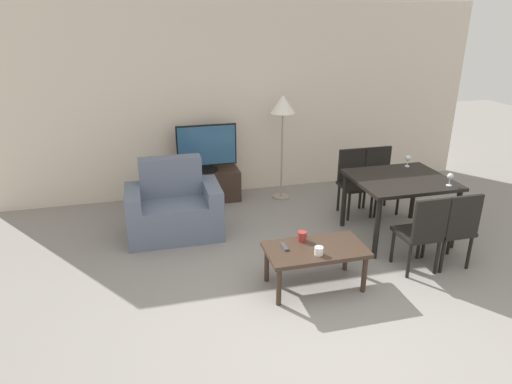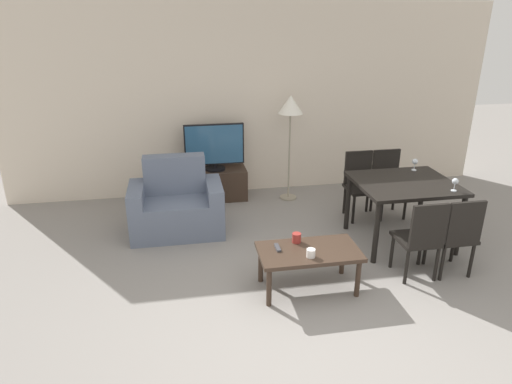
% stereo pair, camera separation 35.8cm
% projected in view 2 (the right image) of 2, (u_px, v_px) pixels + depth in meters
% --- Properties ---
extents(ground_plane, '(18.00, 18.00, 0.00)m').
position_uv_depth(ground_plane, '(323.00, 335.00, 3.87)').
color(ground_plane, gray).
extents(wall_back, '(7.09, 0.06, 2.70)m').
position_uv_depth(wall_back, '(253.00, 101.00, 6.56)').
color(wall_back, beige).
rests_on(wall_back, ground_plane).
extents(armchair, '(1.11, 0.68, 0.92)m').
position_uv_depth(armchair, '(177.00, 207.00, 5.58)').
color(armchair, slate).
rests_on(armchair, ground_plane).
extents(tv_stand, '(0.88, 0.44, 0.44)m').
position_uv_depth(tv_stand, '(216.00, 184.00, 6.62)').
color(tv_stand, '#38281E').
rests_on(tv_stand, ground_plane).
extents(tv, '(0.84, 0.29, 0.66)m').
position_uv_depth(tv, '(214.00, 147.00, 6.41)').
color(tv, black).
rests_on(tv, tv_stand).
extents(coffee_table, '(0.97, 0.53, 0.43)m').
position_uv_depth(coffee_table, '(309.00, 255.00, 4.39)').
color(coffee_table, '#38281E').
rests_on(coffee_table, ground_plane).
extents(dining_table, '(1.10, 0.97, 0.75)m').
position_uv_depth(dining_table, '(404.00, 189.00, 5.22)').
color(dining_table, black).
rests_on(dining_table, ground_plane).
extents(dining_chair_near, '(0.40, 0.40, 0.86)m').
position_uv_depth(dining_chair_near, '(421.00, 236.00, 4.53)').
color(dining_chair_near, black).
rests_on(dining_chair_near, ground_plane).
extents(dining_chair_far, '(0.40, 0.40, 0.86)m').
position_uv_depth(dining_chair_far, '(388.00, 180.00, 6.04)').
color(dining_chair_far, black).
rests_on(dining_chair_far, ground_plane).
extents(dining_chair_near_right, '(0.40, 0.40, 0.86)m').
position_uv_depth(dining_chair_near_right, '(457.00, 233.00, 4.59)').
color(dining_chair_near_right, black).
rests_on(dining_chair_near_right, ground_plane).
extents(dining_chair_far_left, '(0.40, 0.40, 0.86)m').
position_uv_depth(dining_chair_far_left, '(360.00, 182.00, 5.98)').
color(dining_chair_far_left, black).
rests_on(dining_chair_far_left, ground_plane).
extents(floor_lamp, '(0.34, 0.34, 1.50)m').
position_uv_depth(floor_lamp, '(291.00, 110.00, 6.22)').
color(floor_lamp, gray).
rests_on(floor_lamp, ground_plane).
extents(remote_primary, '(0.04, 0.15, 0.02)m').
position_uv_depth(remote_primary, '(278.00, 248.00, 4.39)').
color(remote_primary, '#38383D').
rests_on(remote_primary, coffee_table).
extents(cup_white_near, '(0.08, 0.08, 0.08)m').
position_uv_depth(cup_white_near, '(311.00, 253.00, 4.23)').
color(cup_white_near, white).
rests_on(cup_white_near, coffee_table).
extents(cup_colored_far, '(0.09, 0.09, 0.10)m').
position_uv_depth(cup_colored_far, '(297.00, 238.00, 4.49)').
color(cup_colored_far, maroon).
rests_on(cup_colored_far, coffee_table).
extents(wine_glass_left, '(0.07, 0.07, 0.15)m').
position_uv_depth(wine_glass_left, '(455.00, 182.00, 4.88)').
color(wine_glass_left, silver).
rests_on(wine_glass_left, dining_table).
extents(wine_glass_center, '(0.07, 0.07, 0.15)m').
position_uv_depth(wine_glass_center, '(415.00, 162.00, 5.52)').
color(wine_glass_center, silver).
rests_on(wine_glass_center, dining_table).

